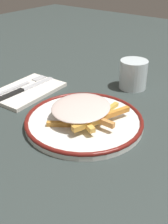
% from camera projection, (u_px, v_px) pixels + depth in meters
% --- Properties ---
extents(ground_plane, '(2.60, 2.60, 0.00)m').
position_uv_depth(ground_plane, '(84.00, 124.00, 0.69)').
color(ground_plane, '#303A38').
extents(plate, '(0.29, 0.29, 0.02)m').
position_uv_depth(plate, '(84.00, 121.00, 0.69)').
color(plate, white).
rests_on(plate, ground_plane).
extents(fries_heap, '(0.18, 0.19, 0.04)m').
position_uv_depth(fries_heap, '(83.00, 109.00, 0.68)').
color(fries_heap, gold).
rests_on(fries_heap, plate).
extents(napkin, '(0.15, 0.22, 0.01)m').
position_uv_depth(napkin, '(27.00, 91.00, 0.85)').
color(napkin, silver).
rests_on(napkin, ground_plane).
extents(fork, '(0.02, 0.18, 0.01)m').
position_uv_depth(fork, '(23.00, 85.00, 0.87)').
color(fork, silver).
rests_on(fork, napkin).
extents(knife, '(0.02, 0.21, 0.01)m').
position_uv_depth(knife, '(21.00, 90.00, 0.83)').
color(knife, black).
rests_on(knife, napkin).
extents(water_glass, '(0.08, 0.08, 0.09)m').
position_uv_depth(water_glass, '(133.00, 74.00, 0.86)').
color(water_glass, silver).
rests_on(water_glass, ground_plane).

